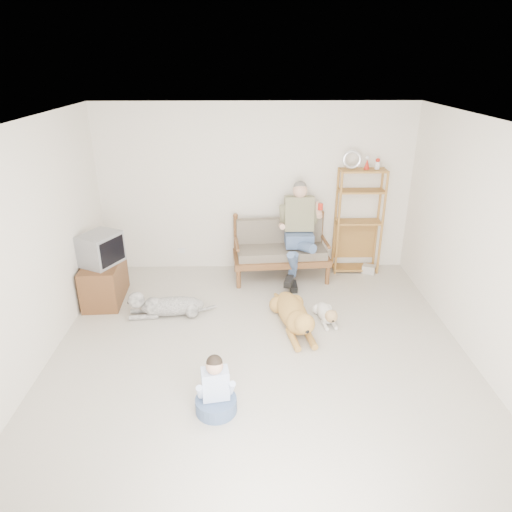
{
  "coord_description": "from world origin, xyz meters",
  "views": [
    {
      "loc": [
        -0.14,
        -4.37,
        3.28
      ],
      "look_at": [
        -0.03,
        1.0,
        0.95
      ],
      "focal_mm": 32.0,
      "sensor_mm": 36.0,
      "label": 1
    }
  ],
  "objects_px": {
    "etagere": "(358,221)",
    "golden_retriever": "(295,315)",
    "tv_stand": "(104,281)",
    "loveseat": "(281,248)"
  },
  "relations": [
    {
      "from": "etagere",
      "to": "golden_retriever",
      "type": "relative_size",
      "value": 1.38
    },
    {
      "from": "golden_retriever",
      "to": "tv_stand",
      "type": "bearing_deg",
      "value": 153.48
    },
    {
      "from": "loveseat",
      "to": "tv_stand",
      "type": "bearing_deg",
      "value": -168.33
    },
    {
      "from": "loveseat",
      "to": "tv_stand",
      "type": "xyz_separation_m",
      "value": [
        -2.63,
        -0.75,
        -0.19
      ]
    },
    {
      "from": "tv_stand",
      "to": "golden_retriever",
      "type": "xyz_separation_m",
      "value": [
        2.7,
        -0.82,
        -0.12
      ]
    },
    {
      "from": "tv_stand",
      "to": "golden_retriever",
      "type": "distance_m",
      "value": 2.83
    },
    {
      "from": "loveseat",
      "to": "etagere",
      "type": "bearing_deg",
      "value": 4.17
    },
    {
      "from": "golden_retriever",
      "to": "loveseat",
      "type": "bearing_deg",
      "value": 83.17
    },
    {
      "from": "tv_stand",
      "to": "loveseat",
      "type": "bearing_deg",
      "value": 13.1
    },
    {
      "from": "loveseat",
      "to": "etagere",
      "type": "relative_size",
      "value": 0.77
    }
  ]
}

